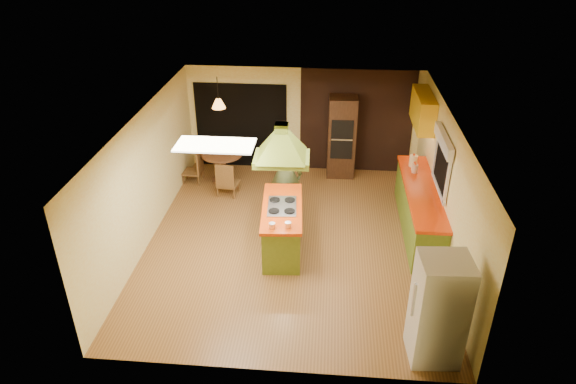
# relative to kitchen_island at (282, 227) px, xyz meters

# --- Properties ---
(ground) EXTENTS (6.50, 6.50, 0.00)m
(ground) POSITION_rel_kitchen_island_xyz_m (0.17, 0.27, -0.46)
(ground) COLOR #92602F
(ground) RESTS_ON ground
(room_walls) EXTENTS (5.50, 6.50, 6.50)m
(room_walls) POSITION_rel_kitchen_island_xyz_m (0.17, 0.27, 0.79)
(room_walls) COLOR #FFF6B6
(room_walls) RESTS_ON ground
(ceiling_plane) EXTENTS (6.50, 6.50, 0.00)m
(ceiling_plane) POSITION_rel_kitchen_island_xyz_m (0.17, 0.27, 2.04)
(ceiling_plane) COLOR silver
(ceiling_plane) RESTS_ON room_walls
(brick_panel) EXTENTS (2.64, 0.03, 2.50)m
(brick_panel) POSITION_rel_kitchen_island_xyz_m (1.42, 3.50, 0.79)
(brick_panel) COLOR #381E14
(brick_panel) RESTS_ON ground
(nook_opening) EXTENTS (2.20, 0.03, 2.10)m
(nook_opening) POSITION_rel_kitchen_island_xyz_m (-1.33, 3.50, 0.59)
(nook_opening) COLOR black
(nook_opening) RESTS_ON ground
(right_counter) EXTENTS (0.62, 3.05, 0.92)m
(right_counter) POSITION_rel_kitchen_island_xyz_m (2.62, 0.87, 0.01)
(right_counter) COLOR olive
(right_counter) RESTS_ON ground
(upper_cabinets) EXTENTS (0.34, 1.40, 0.70)m
(upper_cabinets) POSITION_rel_kitchen_island_xyz_m (2.74, 2.47, 1.49)
(upper_cabinets) COLOR yellow
(upper_cabinets) RESTS_ON room_walls
(window_right) EXTENTS (0.12, 1.35, 1.06)m
(window_right) POSITION_rel_kitchen_island_xyz_m (2.87, 0.67, 1.32)
(window_right) COLOR black
(window_right) RESTS_ON room_walls
(fluor_panel) EXTENTS (1.20, 0.60, 0.03)m
(fluor_panel) POSITION_rel_kitchen_island_xyz_m (-0.93, -0.93, 2.03)
(fluor_panel) COLOR white
(fluor_panel) RESTS_ON ceiling_plane
(kitchen_island) EXTENTS (0.84, 1.84, 0.91)m
(kitchen_island) POSITION_rel_kitchen_island_xyz_m (0.00, 0.00, 0.00)
(kitchen_island) COLOR olive
(kitchen_island) RESTS_ON ground
(range_hood) EXTENTS (0.98, 0.72, 0.78)m
(range_hood) POSITION_rel_kitchen_island_xyz_m (0.00, 0.00, 1.80)
(range_hood) COLOR olive
(range_hood) RESTS_ON ceiling_plane
(man) EXTENTS (0.76, 0.56, 1.91)m
(man) POSITION_rel_kitchen_island_xyz_m (-0.05, 1.25, 0.50)
(man) COLOR #434D29
(man) RESTS_ON ground
(refrigerator) EXTENTS (0.72, 0.69, 1.66)m
(refrigerator) POSITION_rel_kitchen_island_xyz_m (2.39, -2.48, 0.37)
(refrigerator) COLOR silver
(refrigerator) RESTS_ON ground
(wall_oven) EXTENTS (0.66, 0.62, 1.94)m
(wall_oven) POSITION_rel_kitchen_island_xyz_m (1.09, 3.21, 0.52)
(wall_oven) COLOR #412515
(wall_oven) RESTS_ON ground
(dining_table) EXTENTS (0.95, 0.95, 0.71)m
(dining_table) POSITION_rel_kitchen_island_xyz_m (-1.65, 2.63, 0.04)
(dining_table) COLOR brown
(dining_table) RESTS_ON ground
(chair_left) EXTENTS (0.45, 0.45, 0.78)m
(chair_left) POSITION_rel_kitchen_island_xyz_m (-2.35, 2.53, -0.07)
(chair_left) COLOR brown
(chair_left) RESTS_ON ground
(chair_near) EXTENTS (0.50, 0.50, 0.81)m
(chair_near) POSITION_rel_kitchen_island_xyz_m (-1.40, 1.98, -0.05)
(chair_near) COLOR brown
(chair_near) RESTS_ON ground
(pendant_lamp) EXTENTS (0.32, 0.32, 0.20)m
(pendant_lamp) POSITION_rel_kitchen_island_xyz_m (-1.65, 2.63, 1.44)
(pendant_lamp) COLOR #FF9E3F
(pendant_lamp) RESTS_ON ceiling_plane
(canister_large) EXTENTS (0.17, 0.17, 0.24)m
(canister_large) POSITION_rel_kitchen_island_xyz_m (2.57, 1.87, 0.59)
(canister_large) COLOR #FFF6CD
(canister_large) RESTS_ON right_counter
(canister_medium) EXTENTS (0.13, 0.13, 0.17)m
(canister_medium) POSITION_rel_kitchen_island_xyz_m (2.57, 1.57, 0.55)
(canister_medium) COLOR beige
(canister_medium) RESTS_ON right_counter
(canister_small) EXTENTS (0.14, 0.14, 0.15)m
(canister_small) POSITION_rel_kitchen_island_xyz_m (2.57, 1.68, 0.54)
(canister_small) COLOR #FFF2CD
(canister_small) RESTS_ON right_counter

